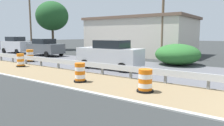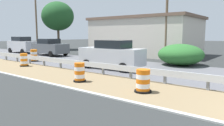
{
  "view_description": "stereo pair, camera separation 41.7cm",
  "coord_description": "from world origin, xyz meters",
  "px_view_note": "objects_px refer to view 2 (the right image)",
  "views": [
    {
      "loc": [
        -7.8,
        1.61,
        2.43
      ],
      "look_at": [
        1.67,
        8.4,
        0.86
      ],
      "focal_mm": 34.23,
      "sensor_mm": 36.0,
      "label": 1
    },
    {
      "loc": [
        -7.55,
        1.28,
        2.43
      ],
      "look_at": [
        1.67,
        8.4,
        0.86
      ],
      "focal_mm": 34.23,
      "sensor_mm": 36.0,
      "label": 2
    }
  ],
  "objects_px": {
    "traffic_barrel_nearest": "(143,82)",
    "utility_pole_near": "(167,12)",
    "car_mid_far_lane": "(22,45)",
    "traffic_barrel_mid": "(24,60)",
    "car_trailing_near_lane": "(50,47)",
    "car_lead_far_lane": "(111,54)",
    "traffic_barrel_far": "(34,56)",
    "traffic_barrel_close": "(80,73)",
    "utility_pole_mid": "(36,17)"
  },
  "relations": [
    {
      "from": "car_trailing_near_lane",
      "to": "utility_pole_near",
      "type": "bearing_deg",
      "value": 20.53
    },
    {
      "from": "car_trailing_near_lane",
      "to": "utility_pole_near",
      "type": "relative_size",
      "value": 0.54
    },
    {
      "from": "traffic_barrel_nearest",
      "to": "traffic_barrel_mid",
      "type": "distance_m",
      "value": 10.95
    },
    {
      "from": "traffic_barrel_nearest",
      "to": "car_lead_far_lane",
      "type": "relative_size",
      "value": 0.2
    },
    {
      "from": "traffic_barrel_close",
      "to": "car_trailing_near_lane",
      "type": "relative_size",
      "value": 0.21
    },
    {
      "from": "traffic_barrel_close",
      "to": "traffic_barrel_mid",
      "type": "height_order",
      "value": "traffic_barrel_mid"
    },
    {
      "from": "car_lead_far_lane",
      "to": "traffic_barrel_mid",
      "type": "bearing_deg",
      "value": 25.49
    },
    {
      "from": "traffic_barrel_far",
      "to": "utility_pole_near",
      "type": "relative_size",
      "value": 0.12
    },
    {
      "from": "car_lead_far_lane",
      "to": "car_mid_far_lane",
      "type": "xyz_separation_m",
      "value": [
        3.24,
        17.49,
        0.05
      ]
    },
    {
      "from": "car_mid_far_lane",
      "to": "utility_pole_near",
      "type": "height_order",
      "value": "utility_pole_near"
    },
    {
      "from": "utility_pole_mid",
      "to": "traffic_barrel_nearest",
      "type": "bearing_deg",
      "value": -113.93
    },
    {
      "from": "car_trailing_near_lane",
      "to": "car_mid_far_lane",
      "type": "distance_m",
      "value": 5.9
    },
    {
      "from": "car_mid_far_lane",
      "to": "traffic_barrel_far",
      "type": "bearing_deg",
      "value": -24.52
    },
    {
      "from": "traffic_barrel_close",
      "to": "utility_pole_mid",
      "type": "relative_size",
      "value": 0.1
    },
    {
      "from": "car_lead_far_lane",
      "to": "utility_pole_near",
      "type": "height_order",
      "value": "utility_pole_near"
    },
    {
      "from": "traffic_barrel_close",
      "to": "car_lead_far_lane",
      "type": "bearing_deg",
      "value": 16.32
    },
    {
      "from": "traffic_barrel_close",
      "to": "car_mid_far_lane",
      "type": "bearing_deg",
      "value": 68.06
    },
    {
      "from": "traffic_barrel_far",
      "to": "car_mid_far_lane",
      "type": "height_order",
      "value": "car_mid_far_lane"
    },
    {
      "from": "traffic_barrel_nearest",
      "to": "car_mid_far_lane",
      "type": "distance_m",
      "value": 23.53
    },
    {
      "from": "traffic_barrel_close",
      "to": "utility_pole_mid",
      "type": "xyz_separation_m",
      "value": [
        10.8,
        20.24,
        4.46
      ]
    },
    {
      "from": "traffic_barrel_far",
      "to": "traffic_barrel_mid",
      "type": "bearing_deg",
      "value": -136.47
    },
    {
      "from": "traffic_barrel_nearest",
      "to": "traffic_barrel_far",
      "type": "distance_m",
      "value": 13.32
    },
    {
      "from": "car_mid_far_lane",
      "to": "utility_pole_mid",
      "type": "height_order",
      "value": "utility_pole_mid"
    },
    {
      "from": "traffic_barrel_mid",
      "to": "car_lead_far_lane",
      "type": "distance_m",
      "value": 6.84
    },
    {
      "from": "utility_pole_near",
      "to": "car_lead_far_lane",
      "type": "bearing_deg",
      "value": 173.86
    },
    {
      "from": "utility_pole_near",
      "to": "traffic_barrel_mid",
      "type": "bearing_deg",
      "value": 147.08
    },
    {
      "from": "car_lead_far_lane",
      "to": "car_trailing_near_lane",
      "type": "bearing_deg",
      "value": -17.84
    },
    {
      "from": "car_trailing_near_lane",
      "to": "utility_pole_near",
      "type": "distance_m",
      "value": 13.54
    },
    {
      "from": "traffic_barrel_far",
      "to": "car_trailing_near_lane",
      "type": "distance_m",
      "value": 5.55
    },
    {
      "from": "traffic_barrel_far",
      "to": "car_lead_far_lane",
      "type": "relative_size",
      "value": 0.23
    },
    {
      "from": "traffic_barrel_nearest",
      "to": "car_mid_far_lane",
      "type": "height_order",
      "value": "car_mid_far_lane"
    },
    {
      "from": "traffic_barrel_far",
      "to": "utility_pole_near",
      "type": "height_order",
      "value": "utility_pole_near"
    },
    {
      "from": "traffic_barrel_nearest",
      "to": "car_trailing_near_lane",
      "type": "xyz_separation_m",
      "value": [
        7.37,
        16.45,
        0.54
      ]
    },
    {
      "from": "utility_pole_mid",
      "to": "car_trailing_near_lane",
      "type": "bearing_deg",
      "value": -113.47
    },
    {
      "from": "car_lead_far_lane",
      "to": "car_mid_far_lane",
      "type": "height_order",
      "value": "car_mid_far_lane"
    },
    {
      "from": "utility_pole_near",
      "to": "traffic_barrel_close",
      "type": "bearing_deg",
      "value": -177.74
    },
    {
      "from": "traffic_barrel_mid",
      "to": "car_mid_far_lane",
      "type": "distance_m",
      "value": 13.12
    },
    {
      "from": "traffic_barrel_nearest",
      "to": "car_mid_far_lane",
      "type": "relative_size",
      "value": 0.21
    },
    {
      "from": "traffic_barrel_close",
      "to": "traffic_barrel_nearest",
      "type": "bearing_deg",
      "value": -86.45
    },
    {
      "from": "car_trailing_near_lane",
      "to": "car_lead_far_lane",
      "type": "height_order",
      "value": "car_lead_far_lane"
    },
    {
      "from": "traffic_barrel_far",
      "to": "car_mid_far_lane",
      "type": "relative_size",
      "value": 0.24
    },
    {
      "from": "car_lead_far_lane",
      "to": "utility_pole_near",
      "type": "xyz_separation_m",
      "value": [
        7.42,
        -0.8,
        3.52
      ]
    },
    {
      "from": "traffic_barrel_nearest",
      "to": "utility_pole_near",
      "type": "relative_size",
      "value": 0.11
    },
    {
      "from": "traffic_barrel_nearest",
      "to": "traffic_barrel_mid",
      "type": "height_order",
      "value": "traffic_barrel_mid"
    },
    {
      "from": "traffic_barrel_far",
      "to": "car_lead_far_lane",
      "type": "height_order",
      "value": "car_lead_far_lane"
    },
    {
      "from": "car_trailing_near_lane",
      "to": "utility_pole_mid",
      "type": "relative_size",
      "value": 0.5
    },
    {
      "from": "utility_pole_near",
      "to": "utility_pole_mid",
      "type": "xyz_separation_m",
      "value": [
        -0.93,
        19.78,
        0.37
      ]
    },
    {
      "from": "car_lead_far_lane",
      "to": "utility_pole_near",
      "type": "distance_m",
      "value": 8.25
    },
    {
      "from": "car_mid_far_lane",
      "to": "traffic_barrel_nearest",
      "type": "bearing_deg",
      "value": -18.41
    },
    {
      "from": "car_lead_far_lane",
      "to": "car_mid_far_lane",
      "type": "relative_size",
      "value": 1.04
    }
  ]
}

